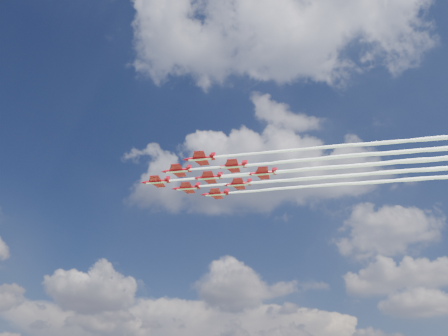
# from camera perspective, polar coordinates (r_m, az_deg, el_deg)

# --- Properties ---
(jet_lead) EXTENTS (131.17, 14.87, 2.96)m
(jet_lead) POSITION_cam_1_polar(r_m,az_deg,el_deg) (164.06, 12.15, -0.09)
(jet_lead) COLOR #A8091C
(jet_row2_port) EXTENTS (131.17, 14.87, 2.96)m
(jet_row2_port) POSITION_cam_1_polar(r_m,az_deg,el_deg) (158.62, 15.91, 1.47)
(jet_row2_port) COLOR #A8091C
(jet_row2_starb) EXTENTS (131.17, 14.87, 2.96)m
(jet_row2_starb) POSITION_cam_1_polar(r_m,az_deg,el_deg) (171.53, 15.54, -0.98)
(jet_row2_starb) COLOR #A8091C
(jet_row3_port) EXTENTS (131.17, 14.87, 2.96)m
(jet_row3_port) POSITION_cam_1_polar(r_m,az_deg,el_deg) (154.04, 19.93, 3.13)
(jet_row3_port) COLOR #A8091C
(jet_row3_centre) EXTENTS (131.17, 14.87, 2.96)m
(jet_row3_centre) POSITION_cam_1_polar(r_m,az_deg,el_deg) (166.65, 19.24, 0.49)
(jet_row3_centre) COLOR #A8091C
(jet_row3_starb) EXTENTS (131.17, 14.87, 2.96)m
(jet_row3_starb) POSITION_cam_1_polar(r_m,az_deg,el_deg) (179.58, 18.65, -1.79)
(jet_row3_starb) COLOR #A8091C
(jet_row4_port) EXTENTS (131.17, 14.87, 2.96)m
(jet_row4_port) POSITION_cam_1_polar(r_m,az_deg,el_deg) (162.62, 23.14, 2.03)
(jet_row4_port) COLOR #A8091C
(jet_row4_starb) EXTENTS (131.17, 14.87, 2.96)m
(jet_row4_starb) POSITION_cam_1_polar(r_m,az_deg,el_deg) (175.23, 22.25, -0.41)
(jet_row4_starb) COLOR #A8091C
(jet_tail) EXTENTS (131.17, 14.87, 2.96)m
(jet_tail) POSITION_cam_1_polar(r_m,az_deg,el_deg) (171.71, 26.01, 1.03)
(jet_tail) COLOR #A8091C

